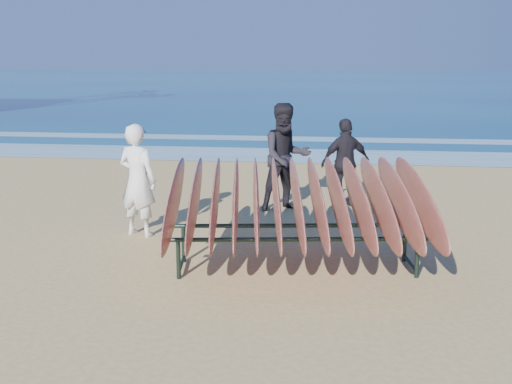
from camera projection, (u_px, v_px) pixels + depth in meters
ground at (248, 281)px, 7.87m from camera, size 120.00×120.00×0.00m
ocean at (328, 83)px, 61.19m from camera, size 160.00×160.00×0.00m
foam_near at (299, 155)px, 17.56m from camera, size 160.00×160.00×0.00m
foam_far at (305, 139)px, 20.95m from camera, size 160.00×160.00×0.00m
surfboard_rack at (297, 201)px, 8.10m from camera, size 3.54×3.25×1.47m
person_white at (138, 180)px, 9.69m from camera, size 0.72×0.59×1.72m
person_dark_a at (286, 157)px, 11.29m from camera, size 1.14×1.05×1.90m
person_dark_b at (345, 163)px, 11.62m from camera, size 1.02×0.74×1.60m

